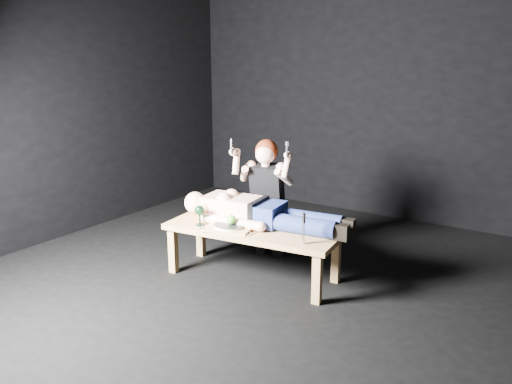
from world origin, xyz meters
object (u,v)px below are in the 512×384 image
table (253,252)px  goblet (200,215)px  lying_man (264,210)px  carving_knife (304,229)px  serving_tray (229,228)px  kneeling_woman (269,196)px

table → goblet: bearing=-160.5°
lying_man → carving_knife: lying_man is taller
table → serving_tray: bearing=-140.0°
table → serving_tray: 0.31m
goblet → carving_knife: carving_knife is taller
serving_tray → goblet: (-0.27, -0.05, 0.08)m
table → carving_knife: 0.66m
goblet → carving_knife: (0.96, 0.09, 0.04)m
goblet → kneeling_woman: bearing=70.8°
goblet → carving_knife: size_ratio=0.71×
lying_man → carving_knife: (0.52, -0.24, -0.01)m
lying_man → kneeling_woman: kneeling_woman is taller
serving_tray → kneeling_woman: bearing=91.7°
lying_man → carving_knife: bearing=-31.1°
lying_man → table: bearing=-110.8°
serving_tray → goblet: 0.29m
lying_man → kneeling_woman: size_ratio=1.25×
serving_tray → goblet: bearing=-168.9°
serving_tray → carving_knife: carving_knife is taller
lying_man → serving_tray: (-0.17, -0.27, -0.12)m
table → lying_man: 0.38m
table → goblet: 0.55m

